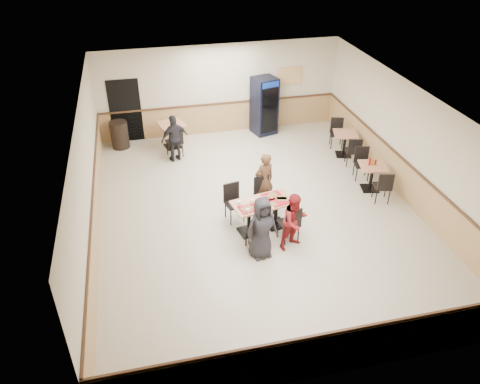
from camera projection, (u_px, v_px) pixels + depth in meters
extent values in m
plane|color=beige|center=(258.00, 211.00, 12.11)|extent=(10.00, 10.00, 0.00)
plane|color=silver|center=(260.00, 102.00, 10.50)|extent=(10.00, 10.00, 0.00)
plane|color=beige|center=(220.00, 90.00, 15.41)|extent=(8.00, 0.00, 8.00)
plane|color=beige|center=(343.00, 312.00, 7.19)|extent=(8.00, 0.00, 8.00)
plane|color=beige|center=(88.00, 180.00, 10.54)|extent=(0.00, 10.00, 10.00)
plane|color=beige|center=(408.00, 144.00, 12.07)|extent=(0.00, 10.00, 10.00)
cube|color=tan|center=(220.00, 118.00, 15.93)|extent=(7.98, 0.03, 1.00)
cube|color=tan|center=(401.00, 177.00, 12.60)|extent=(0.03, 9.98, 1.00)
cube|color=#472B19|center=(220.00, 104.00, 15.64)|extent=(7.98, 0.04, 0.06)
cube|color=black|center=(126.00, 111.00, 15.04)|extent=(1.00, 0.02, 2.10)
cube|color=orange|center=(290.00, 76.00, 15.68)|extent=(0.85, 0.02, 0.60)
cube|color=black|center=(249.00, 231.00, 11.36)|extent=(0.55, 0.55, 0.04)
cylinder|color=black|center=(249.00, 219.00, 11.16)|extent=(0.09, 0.09, 0.71)
cube|color=tan|center=(249.00, 206.00, 10.97)|extent=(0.85, 0.85, 0.04)
cube|color=black|center=(275.00, 224.00, 11.61)|extent=(0.55, 0.55, 0.04)
cylinder|color=black|center=(276.00, 212.00, 11.41)|extent=(0.09, 0.09, 0.71)
cube|color=tan|center=(277.00, 199.00, 11.21)|extent=(0.85, 0.85, 0.04)
imported|color=black|center=(262.00, 228.00, 10.25)|extent=(0.81, 0.60, 1.52)
imported|color=maroon|center=(295.00, 221.00, 10.57)|extent=(0.83, 0.75, 1.40)
imported|color=brown|center=(264.00, 181.00, 11.93)|extent=(0.65, 0.52, 1.54)
imported|color=black|center=(175.00, 138.00, 14.07)|extent=(0.93, 0.62, 1.48)
cube|color=#AF0B1B|center=(280.00, 201.00, 11.08)|extent=(0.52, 0.43, 0.02)
cube|color=#AF0B1B|center=(272.00, 196.00, 11.28)|extent=(0.52, 0.43, 0.02)
cube|color=#AF0B1B|center=(249.00, 208.00, 10.84)|extent=(0.52, 0.43, 0.02)
cylinder|color=silver|center=(271.00, 205.00, 10.95)|extent=(0.24, 0.24, 0.01)
cube|color=#AB7142|center=(271.00, 205.00, 10.95)|extent=(0.31, 0.24, 0.02)
cylinder|color=silver|center=(263.00, 207.00, 10.90)|extent=(0.24, 0.24, 0.01)
cube|color=#AB7142|center=(263.00, 206.00, 10.89)|extent=(0.28, 0.20, 0.02)
cylinder|color=silver|center=(272.00, 196.00, 11.30)|extent=(0.24, 0.24, 0.01)
cube|color=#AB7142|center=(272.00, 195.00, 11.30)|extent=(0.32, 0.32, 0.02)
cylinder|color=silver|center=(247.00, 209.00, 10.82)|extent=(0.24, 0.24, 0.01)
cube|color=#AB7142|center=(247.00, 209.00, 10.81)|extent=(0.32, 0.29, 0.02)
cylinder|color=silver|center=(283.00, 200.00, 11.16)|extent=(0.24, 0.24, 0.01)
cube|color=#AB7142|center=(283.00, 199.00, 11.15)|extent=(0.31, 0.24, 0.02)
cylinder|color=silver|center=(281.00, 198.00, 11.21)|extent=(0.24, 0.24, 0.01)
cube|color=#AB7142|center=(281.00, 198.00, 11.20)|extent=(0.31, 0.24, 0.02)
cylinder|color=white|center=(239.00, 203.00, 10.94)|extent=(0.08, 0.08, 0.10)
cylinder|color=white|center=(248.00, 211.00, 10.67)|extent=(0.08, 0.08, 0.10)
cylinder|color=white|center=(252.00, 201.00, 11.00)|extent=(0.08, 0.08, 0.10)
cylinder|color=white|center=(257.00, 210.00, 10.72)|extent=(0.08, 0.08, 0.10)
cylinder|color=#ACB5C0|center=(268.00, 199.00, 11.09)|extent=(0.07, 0.07, 0.12)
cylinder|color=#ACB5C0|center=(264.00, 198.00, 11.10)|extent=(0.07, 0.07, 0.12)
ellipsoid|color=silver|center=(264.00, 200.00, 11.04)|extent=(0.16, 0.16, 0.11)
cube|color=black|center=(369.00, 188.00, 13.02)|extent=(0.54, 0.54, 0.04)
cylinder|color=black|center=(371.00, 177.00, 12.83)|extent=(0.09, 0.09, 0.68)
cube|color=tan|center=(373.00, 166.00, 12.64)|extent=(0.83, 0.83, 0.04)
cube|color=black|center=(343.00, 154.00, 14.72)|extent=(0.56, 0.56, 0.04)
cylinder|color=black|center=(344.00, 144.00, 14.53)|extent=(0.09, 0.09, 0.68)
cube|color=tan|center=(346.00, 134.00, 14.34)|extent=(0.87, 0.87, 0.04)
cylinder|color=#AA0C10|center=(370.00, 162.00, 12.60)|extent=(0.06, 0.06, 0.20)
cylinder|color=#AE7617|center=(373.00, 162.00, 12.63)|extent=(0.06, 0.06, 0.17)
cylinder|color=#AA0C10|center=(376.00, 162.00, 12.65)|extent=(0.05, 0.05, 0.14)
cube|color=black|center=(173.00, 146.00, 15.22)|extent=(0.60, 0.60, 0.04)
cylinder|color=black|center=(172.00, 135.00, 15.00)|extent=(0.10, 0.10, 0.75)
cube|color=tan|center=(171.00, 124.00, 14.80)|extent=(0.93, 0.93, 0.04)
cube|color=black|center=(264.00, 106.00, 15.64)|extent=(0.89, 0.88, 1.93)
cube|color=black|center=(270.00, 111.00, 15.40)|extent=(0.57, 0.17, 1.52)
cube|color=#0D2D96|center=(271.00, 85.00, 14.91)|extent=(0.59, 0.18, 0.18)
cylinder|color=black|center=(120.00, 135.00, 14.96)|extent=(0.56, 0.56, 0.88)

